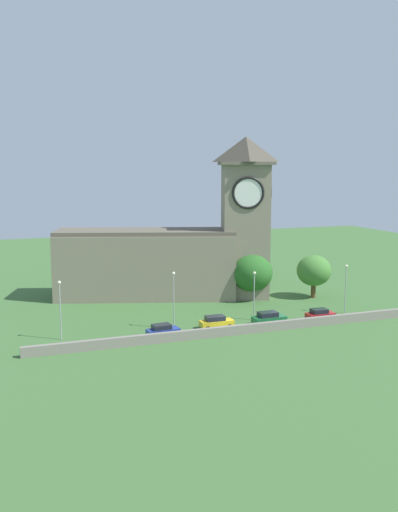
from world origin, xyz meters
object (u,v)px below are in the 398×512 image
(streetlamp_west_end, at_px, (60,301))
(tree_by_tower, at_px, (252,273))
(car_blue, at_px, (163,331))
(car_yellow, at_px, (216,322))
(car_green, at_px, (269,318))
(streetlamp_central, at_px, (254,288))
(car_red, at_px, (320,315))
(church, at_px, (179,248))
(tree_churchyard, at_px, (314,271))
(streetlamp_west_mid, at_px, (174,292))
(streetlamp_east_mid, at_px, (346,281))

(streetlamp_west_end, distance_m, tree_by_tower, 34.59)
(car_blue, xyz_separation_m, car_yellow, (8.04, 1.39, 0.03))
(car_yellow, distance_m, car_green, 7.69)
(car_yellow, xyz_separation_m, car_green, (7.65, -0.73, 0.03))
(car_blue, height_order, streetlamp_central, streetlamp_central)
(car_red, bearing_deg, car_yellow, 175.12)
(church, xyz_separation_m, tree_churchyard, (21.05, -8.69, -3.77))
(streetlamp_west_mid, bearing_deg, streetlamp_central, 2.13)
(car_yellow, bearing_deg, tree_by_tower, 49.59)
(streetlamp_west_mid, xyz_separation_m, streetlamp_central, (12.27, 0.46, -0.45))
(car_blue, distance_m, tree_churchyard, 33.47)
(car_blue, xyz_separation_m, streetlamp_west_end, (-12.53, 3.39, 4.18))
(car_yellow, bearing_deg, streetlamp_central, 18.52)
(car_blue, relative_size, tree_churchyard, 0.60)
(car_red, distance_m, streetlamp_east_mid, 7.36)
(car_red, bearing_deg, tree_by_tower, 103.55)
(tree_by_tower, bearing_deg, church, 147.81)
(car_green, height_order, streetlamp_east_mid, streetlamp_east_mid)
(car_blue, height_order, streetlamp_west_mid, streetlamp_west_mid)
(car_blue, xyz_separation_m, tree_churchyard, (30.50, 13.26, 3.75))
(car_yellow, xyz_separation_m, tree_by_tower, (11.89, 13.96, 3.71))
(streetlamp_west_end, xyz_separation_m, streetlamp_east_mid, (41.85, -1.08, -0.11))
(car_red, relative_size, streetlamp_east_mid, 0.56)
(car_red, bearing_deg, streetlamp_west_end, 174.73)
(car_blue, xyz_separation_m, streetlamp_east_mid, (29.32, 2.32, 4.07))
(car_yellow, relative_size, car_green, 0.98)
(car_blue, distance_m, car_yellow, 8.16)
(streetlamp_central, height_order, tree_churchyard, tree_churchyard)
(streetlamp_west_end, xyz_separation_m, tree_churchyard, (43.02, 9.87, -0.43))
(car_red, xyz_separation_m, tree_by_tower, (-3.68, 15.29, 3.73))
(car_green, distance_m, streetlamp_central, 4.93)
(streetlamp_west_end, xyz_separation_m, tree_by_tower, (32.46, 11.96, -0.45))
(car_red, xyz_separation_m, streetlamp_west_mid, (-21.08, 3.14, 4.32))
(car_green, bearing_deg, tree_churchyard, 40.41)
(car_yellow, distance_m, streetlamp_west_mid, 7.21)
(car_blue, bearing_deg, tree_churchyard, 23.50)
(church, bearing_deg, tree_by_tower, -32.19)
(streetlamp_west_end, relative_size, streetlamp_central, 1.08)
(car_green, relative_size, tree_churchyard, 0.65)
(streetlamp_west_mid, xyz_separation_m, streetlamp_east_mid, (26.79, -0.88, -0.25))
(car_yellow, bearing_deg, tree_churchyard, 27.86)
(tree_churchyard, relative_size, tree_by_tower, 0.93)
(car_green, xyz_separation_m, streetlamp_west_end, (-28.22, 2.73, 4.13))
(church, xyz_separation_m, car_yellow, (-1.40, -20.56, -7.50))
(streetlamp_west_mid, bearing_deg, tree_by_tower, 34.94)
(car_blue, bearing_deg, church, 66.72)
(car_yellow, height_order, tree_by_tower, tree_by_tower)
(car_green, xyz_separation_m, streetlamp_west_mid, (-13.16, 2.54, 4.27))
(streetlamp_west_mid, bearing_deg, streetlamp_east_mid, -1.89)
(tree_churchyard, bearing_deg, tree_by_tower, 168.80)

